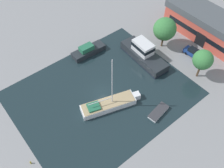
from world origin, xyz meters
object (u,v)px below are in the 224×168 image
Objects in this scene: warehouse_building at (212,28)px; parked_car at (194,53)px; small_dinghy at (158,112)px; sailboat_moored at (109,104)px; cabin_boat at (88,50)px; quay_tree_by_water at (203,60)px; quay_tree_near_building at (165,29)px; motor_cruiser at (144,53)px.

parked_car is at bearing -77.97° from warehouse_building.
sailboat_moored is at bearing -147.15° from small_dinghy.
sailboat_moored reaches higher than small_dinghy.
sailboat_moored reaches higher than cabin_boat.
quay_tree_near_building is at bearing 174.23° from quay_tree_by_water.
warehouse_building is at bearing 116.50° from quay_tree_by_water.
parked_car is (-4.02, 3.91, -3.54)m from quay_tree_by_water.
quay_tree_near_building reaches higher than parked_car.
cabin_boat is at bearing -145.63° from quay_tree_by_water.
sailboat_moored is 2.59× the size of small_dinghy.
motor_cruiser is 2.61× the size of small_dinghy.
warehouse_building is at bearing -172.24° from parked_car.
quay_tree_by_water is 22.72m from cabin_boat.
warehouse_building is at bearing -12.99° from motor_cruiser.
small_dinghy is 0.60× the size of cabin_boat.
quay_tree_by_water is 0.86× the size of cabin_boat.
quay_tree_near_building is 19.91m from sailboat_moored.
quay_tree_near_building is at bearing 123.14° from small_dinghy.
quay_tree_by_water is 6.63m from parked_car.
warehouse_building is 24.12m from small_dinghy.
warehouse_building is 5.04× the size of small_dinghy.
parked_car is 21.70m from sailboat_moored.
sailboat_moored is 1.56× the size of cabin_boat.
quay_tree_by_water is at bearing 41.98° from parked_car.
quay_tree_by_water is at bearing 36.33° from cabin_boat.
parked_car is at bearing 104.81° from sailboat_moored.
quay_tree_by_water is at bearing 87.52° from small_dinghy.
small_dinghy is at bearing -48.16° from quay_tree_near_building.
warehouse_building reaches higher than parked_car.
cabin_boat is at bearing 176.90° from sailboat_moored.
quay_tree_by_water reaches higher than cabin_boat.
sailboat_moored is at bearing -88.85° from warehouse_building.
warehouse_building is 27.07m from cabin_boat.
small_dinghy is (1.32, -12.06, -4.06)m from quay_tree_by_water.
warehouse_building is 28.80m from sailboat_moored.
warehouse_building is at bearing 63.33° from quay_tree_near_building.
parked_car is 10.66m from motor_cruiser.
warehouse_building is 11.18m from quay_tree_near_building.
quay_tree_near_building reaches higher than small_dinghy.
small_dinghy is at bearing 14.67° from parked_car.
parked_car reaches higher than small_dinghy.
quay_tree_by_water is (10.43, -1.05, -0.11)m from quay_tree_near_building.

